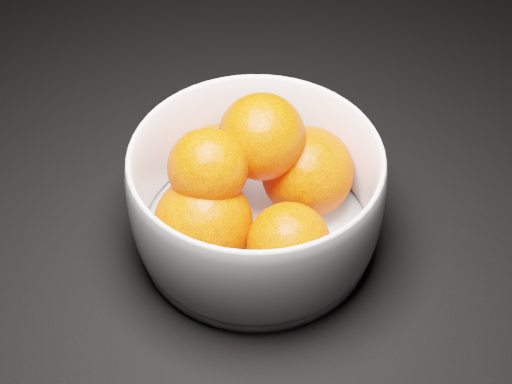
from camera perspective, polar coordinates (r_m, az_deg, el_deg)
The scene contains 2 objects.
bowl at distance 0.60m, azimuth 0.00°, elevation -0.35°, with size 0.21×0.21×0.10m.
orange_pile at distance 0.60m, azimuth -0.35°, elevation 0.56°, with size 0.17×0.18×0.12m.
Camera 1 is at (-0.01, -0.59, 0.49)m, focal length 50.00 mm.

